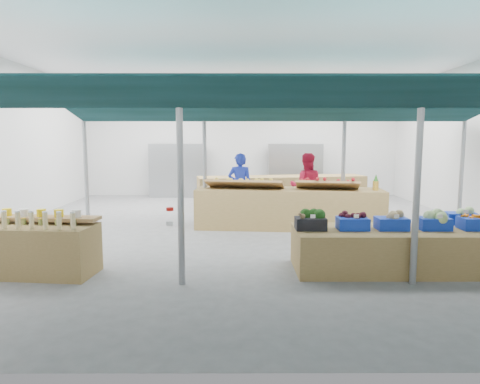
{
  "coord_description": "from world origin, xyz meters",
  "views": [
    {
      "loc": [
        -0.14,
        -10.27,
        2.18
      ],
      "look_at": [
        -0.12,
        -1.6,
        1.12
      ],
      "focal_mm": 32.0,
      "sensor_mm": 36.0,
      "label": 1
    }
  ],
  "objects_px": {
    "fruit_counter": "(289,208)",
    "vendor_right": "(306,187)",
    "vendor_left": "(240,187)",
    "veg_counter": "(402,250)",
    "bottle_shelf": "(39,247)"
  },
  "relations": [
    {
      "from": "fruit_counter",
      "to": "vendor_right",
      "type": "height_order",
      "value": "vendor_right"
    },
    {
      "from": "fruit_counter",
      "to": "vendor_right",
      "type": "relative_size",
      "value": 2.5
    },
    {
      "from": "vendor_left",
      "to": "vendor_right",
      "type": "relative_size",
      "value": 1.0
    },
    {
      "from": "fruit_counter",
      "to": "vendor_left",
      "type": "distance_m",
      "value": 1.68
    },
    {
      "from": "vendor_left",
      "to": "vendor_right",
      "type": "height_order",
      "value": "same"
    },
    {
      "from": "vendor_right",
      "to": "fruit_counter",
      "type": "bearing_deg",
      "value": 66.69
    },
    {
      "from": "vendor_left",
      "to": "veg_counter",
      "type": "bearing_deg",
      "value": 125.82
    },
    {
      "from": "bottle_shelf",
      "to": "vendor_left",
      "type": "bearing_deg",
      "value": 61.21
    },
    {
      "from": "veg_counter",
      "to": "fruit_counter",
      "type": "relative_size",
      "value": 0.79
    },
    {
      "from": "bottle_shelf",
      "to": "vendor_right",
      "type": "bearing_deg",
      "value": 48.91
    },
    {
      "from": "vendor_left",
      "to": "fruit_counter",
      "type": "bearing_deg",
      "value": 142.79
    },
    {
      "from": "vendor_right",
      "to": "bottle_shelf",
      "type": "bearing_deg",
      "value": 48.5
    },
    {
      "from": "fruit_counter",
      "to": "vendor_right",
      "type": "distance_m",
      "value": 1.32
    },
    {
      "from": "veg_counter",
      "to": "bottle_shelf",
      "type": "bearing_deg",
      "value": -178.13
    },
    {
      "from": "fruit_counter",
      "to": "bottle_shelf",
      "type": "bearing_deg",
      "value": -135.38
    }
  ]
}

